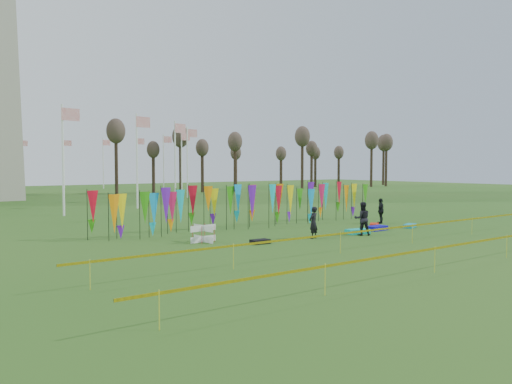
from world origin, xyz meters
TOP-DOWN VIEW (x-y plane):
  - ground at (0.00, 0.00)m, footprint 160.00×160.00m
  - banner_row at (0.28, 7.35)m, footprint 18.64×0.64m
  - caution_tape_near at (-0.22, -1.75)m, footprint 26.00×0.02m
  - caution_tape_far at (-0.22, -6.21)m, footprint 26.00×0.02m
  - tree_line at (32.00, 44.00)m, footprint 53.92×1.92m
  - box_kite at (-4.90, 4.16)m, footprint 0.75×0.75m
  - person_left at (0.14, 2.05)m, footprint 0.68×0.58m
  - person_mid at (2.97, 1.41)m, footprint 0.99×0.89m
  - person_right at (7.95, 4.36)m, footprint 1.05×0.84m
  - kite_bag_turquoise at (3.21, 1.94)m, footprint 1.33×0.79m
  - kite_bag_blue at (5.17, 2.29)m, footprint 1.24×0.71m
  - kite_bag_red at (6.31, 3.47)m, footprint 1.13×1.03m
  - kite_bag_black at (-2.98, 2.26)m, footprint 0.90×0.56m
  - kite_bag_teal at (7.72, 2.01)m, footprint 1.17×0.86m

SIDE VIEW (x-z plane):
  - ground at x=0.00m, z-range 0.00..0.00m
  - kite_bag_red at x=6.31m, z-range 0.00..0.19m
  - kite_bag_teal at x=7.72m, z-range 0.00..0.20m
  - kite_bag_black at x=-2.98m, z-range 0.00..0.20m
  - kite_bag_blue at x=5.17m, z-range 0.00..0.25m
  - kite_bag_turquoise at x=3.21m, z-range 0.00..0.25m
  - box_kite at x=-4.90m, z-range 0.00..0.83m
  - caution_tape_near at x=-0.22m, z-range 0.33..1.23m
  - caution_tape_far at x=-0.22m, z-range 0.33..1.23m
  - person_right at x=7.95m, z-range 0.00..1.57m
  - person_left at x=0.14m, z-range 0.00..1.58m
  - person_mid at x=2.97m, z-range 0.00..1.73m
  - banner_row at x=0.28m, z-range 0.32..2.71m
  - tree_line at x=32.00m, z-range 2.25..10.09m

